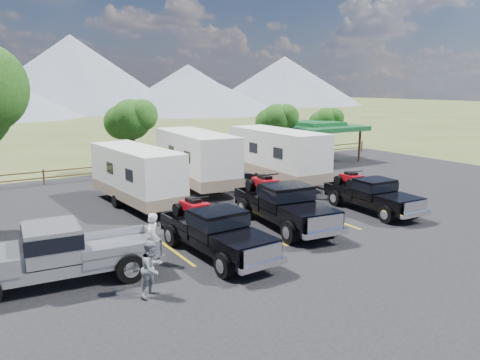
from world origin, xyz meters
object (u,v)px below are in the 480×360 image
trailer_center (196,159)px  person_b (152,268)px  rig_right (371,194)px  trailer_left (136,176)px  pickup_silver (58,253)px  rig_left (215,230)px  rig_center (283,203)px  trailer_right (277,156)px  pavilion (316,127)px  person_a (152,239)px

trailer_center → person_b: trailer_center is taller
person_b → rig_right: bearing=-14.1°
trailer_left → trailer_center: 4.97m
rig_right → pickup_silver: (-14.85, -0.85, 0.10)m
rig_left → rig_center: size_ratio=0.90×
person_b → trailer_right: bearing=12.7°
trailer_right → person_b: trailer_right is taller
trailer_right → trailer_left: bearing=-173.3°
pavilion → rig_left: (-17.84, -15.06, -1.81)m
trailer_center → pickup_silver: (-9.87, -10.13, -0.78)m
rig_center → person_a: (-6.61, -1.25, -0.10)m
trailer_center → pickup_silver: size_ratio=1.51×
rig_center → pickup_silver: rig_center is taller
pavilion → person_a: bearing=-143.8°
trailer_left → pickup_silver: size_ratio=1.34×
rig_right → person_b: rig_right is taller
trailer_left → trailer_right: 9.49m
pickup_silver → person_a: bearing=93.4°
rig_right → person_a: bearing=-172.1°
rig_right → trailer_left: size_ratio=0.64×
rig_right → person_a: (-11.78, -0.93, 0.03)m
pickup_silver → person_a: size_ratio=3.54×
rig_center → trailer_left: size_ratio=0.75×
rig_right → person_b: (-12.70, -3.28, -0.04)m
rig_right → trailer_left: trailer_left is taller
pickup_silver → person_b: size_ratio=3.81×
trailer_right → pickup_silver: size_ratio=1.50×
trailer_center → trailer_right: trailer_right is taller
trailer_right → pickup_silver: (-14.86, -8.74, -0.79)m
person_b → trailer_left: bearing=44.0°
rig_left → pickup_silver: size_ratio=0.91×
trailer_center → person_a: trailer_center is taller
pickup_silver → person_b: pickup_silver is taller
pavilion → person_b: 27.21m
trailer_center → person_b: (-7.72, -12.56, -0.92)m
trailer_center → trailer_right: (4.99, -1.40, 0.00)m
pickup_silver → rig_right: bearing=98.1°
trailer_center → trailer_right: 5.18m
rig_center → pickup_silver: size_ratio=1.01×
pavilion → trailer_right: trailer_right is taller
trailer_center → pickup_silver: trailer_center is taller
pavilion → trailer_center: 14.13m
pavilion → person_a: size_ratio=3.37×
rig_center → person_b: size_ratio=3.84×
trailer_left → trailer_center: size_ratio=0.89×
trailer_left → pickup_silver: 9.66m
trailer_center → person_a: bearing=-118.6°
rig_center → trailer_center: trailer_center is taller
pavilion → trailer_right: size_ratio=0.63×
rig_right → trailer_left: (-9.44, 7.13, 0.69)m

